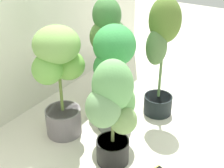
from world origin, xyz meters
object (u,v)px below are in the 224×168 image
potted_plant_back_right (108,44)px  potted_plant_center (113,71)px  potted_plant_back_left (59,73)px  potted_plant_front_left (113,108)px  potted_plant_front_right (161,50)px

potted_plant_back_right → potted_plant_center: bearing=-141.2°
potted_plant_back_left → potted_plant_center: size_ratio=1.02×
potted_plant_center → potted_plant_back_right: size_ratio=0.90×
potted_plant_back_left → potted_plant_back_right: (0.57, -0.02, 0.03)m
potted_plant_back_left → potted_plant_back_right: size_ratio=0.92×
potted_plant_front_left → potted_plant_back_right: 0.79m
potted_plant_back_right → potted_plant_front_left: bearing=-144.2°
potted_plant_center → potted_plant_front_left: 0.38m
potted_plant_front_right → potted_plant_back_right: bearing=95.3°
potted_plant_front_right → potted_plant_front_left: (-0.68, -0.01, -0.14)m
potted_plant_front_right → potted_plant_back_right: (-0.04, 0.45, -0.03)m
potted_plant_front_left → potted_plant_center: bearing=32.5°
potted_plant_front_right → potted_plant_back_right: size_ratio=1.05×
potted_plant_center → potted_plant_back_left: bearing=132.6°
potted_plant_front_left → potted_plant_back_right: (0.63, 0.46, 0.11)m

